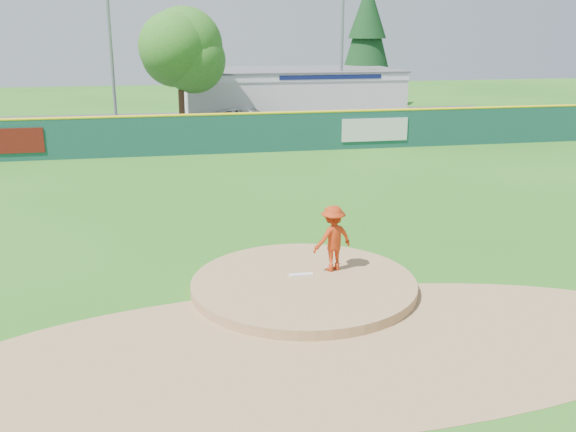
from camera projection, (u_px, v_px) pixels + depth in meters
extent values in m
plane|color=#286B19|center=(304.00, 289.00, 15.73)|extent=(120.00, 120.00, 0.00)
cylinder|color=#9E774C|center=(304.00, 289.00, 15.73)|extent=(5.50, 5.50, 0.50)
cube|color=white|center=(301.00, 275.00, 15.93)|extent=(0.60, 0.15, 0.04)
cylinder|color=#9E774C|center=(336.00, 346.00, 12.90)|extent=(15.40, 15.40, 0.01)
cube|color=#38383A|center=(213.00, 127.00, 41.14)|extent=(44.00, 16.00, 0.02)
imported|color=#B1300F|center=(333.00, 238.00, 16.08)|extent=(1.24, 0.96, 1.69)
imported|color=white|center=(248.00, 118.00, 40.14)|extent=(5.38, 3.60, 1.37)
cube|color=silver|center=(290.00, 93.00, 46.50)|extent=(15.00, 8.00, 3.20)
cube|color=white|center=(302.00, 77.00, 42.32)|extent=(15.00, 0.06, 0.55)
cube|color=#0F194C|center=(331.00, 77.00, 42.65)|extent=(7.00, 0.03, 0.28)
cube|color=#59595B|center=(290.00, 70.00, 46.04)|extent=(15.20, 8.20, 0.12)
cube|color=#61140D|center=(4.00, 141.00, 30.36)|extent=(3.60, 0.04, 1.20)
cube|color=silver|center=(375.00, 130.00, 33.75)|extent=(3.60, 0.04, 1.20)
cube|color=#15453C|center=(227.00, 134.00, 32.39)|extent=(40.00, 0.10, 2.00)
cylinder|color=yellow|center=(227.00, 114.00, 32.11)|extent=(40.00, 0.14, 0.14)
cylinder|color=#382314|center=(182.00, 112.00, 38.53)|extent=(0.36, 0.36, 2.60)
sphere|color=#387F23|center=(179.00, 56.00, 37.60)|extent=(5.60, 5.60, 5.60)
cylinder|color=#382314|center=(365.00, 97.00, 51.79)|extent=(0.40, 0.40, 1.60)
cone|color=#113A16|center=(367.00, 36.00, 50.44)|extent=(4.40, 4.40, 7.90)
cylinder|color=gray|center=(110.00, 39.00, 38.48)|extent=(0.20, 0.20, 11.00)
cylinder|color=gray|center=(342.00, 46.00, 43.27)|extent=(0.20, 0.20, 10.00)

